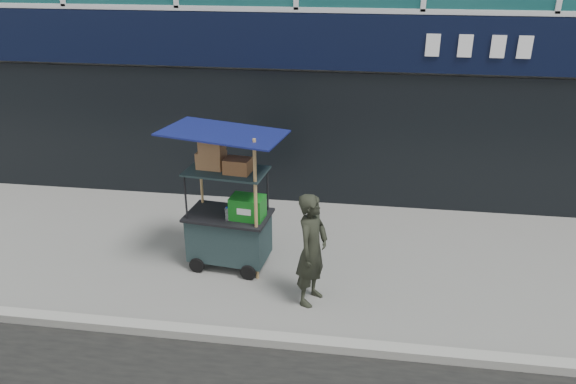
# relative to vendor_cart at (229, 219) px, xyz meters

# --- Properties ---
(ground) EXTENTS (80.00, 80.00, 0.00)m
(ground) POSITION_rel_vendor_cart_xyz_m (0.64, -1.52, -0.75)
(ground) COLOR slate
(ground) RESTS_ON ground
(curb) EXTENTS (80.00, 0.18, 0.12)m
(curb) POSITION_rel_vendor_cart_xyz_m (0.64, -1.72, -0.69)
(curb) COLOR gray
(curb) RESTS_ON ground
(vendor_cart) EXTENTS (1.69, 1.28, 2.13)m
(vendor_cart) POSITION_rel_vendor_cart_xyz_m (0.00, 0.00, 0.00)
(vendor_cart) COLOR black
(vendor_cart) RESTS_ON ground
(vendor_man) EXTENTS (0.55, 0.66, 1.54)m
(vendor_man) POSITION_rel_vendor_cart_xyz_m (1.27, -0.75, 0.02)
(vendor_man) COLOR black
(vendor_man) RESTS_ON ground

